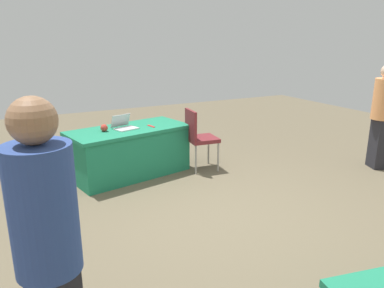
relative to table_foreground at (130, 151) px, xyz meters
The scene contains 8 objects.
ground_plane 1.90m from the table_foreground, 100.40° to the left, with size 14.40×14.40×0.00m, color brown.
table_foreground is the anchor object (origin of this frame).
chair_tucked_right 1.10m from the table_foreground, 164.91° to the left, with size 0.48×0.48×0.98m.
person_presenter 4.01m from the table_foreground, 157.60° to the left, with size 0.44×0.44×1.66m.
person_attendee_browsing 3.78m from the table_foreground, 66.02° to the left, with size 0.35×0.35×1.80m.
laptop_silver 0.41m from the table_foreground, ahead, with size 0.39×0.37×0.21m.
yarn_ball 0.56m from the table_foreground, ahead, with size 0.11×0.11×0.11m, color #B2382D.
scissors_red 0.51m from the table_foreground, behind, with size 0.18×0.04×0.01m, color red.
Camera 1 is at (1.96, 3.43, 2.06)m, focal length 34.77 mm.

